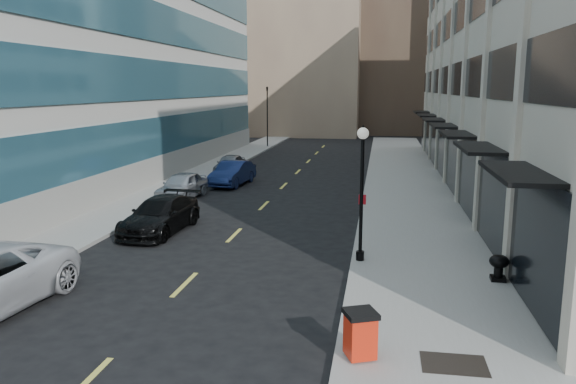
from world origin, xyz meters
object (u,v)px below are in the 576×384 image
(car_black_pickup, at_px, (160,215))
(urn_planter, at_px, (499,265))
(traffic_signal, at_px, (267,91))
(trash_bin, at_px, (360,333))
(car_blue_sedan, at_px, (233,173))
(sign_post, at_px, (362,212))
(lamppost, at_px, (362,182))
(car_grey_sedan, at_px, (230,164))
(car_silver_sedan, at_px, (182,186))

(car_black_pickup, height_order, urn_planter, car_black_pickup)
(traffic_signal, distance_m, trash_bin, 45.87)
(car_blue_sedan, distance_m, sign_post, 16.20)
(urn_planter, bearing_deg, car_black_pickup, 160.84)
(lamppost, bearing_deg, car_black_pickup, 160.23)
(car_grey_sedan, xyz_separation_m, lamppost, (9.94, -19.44, 2.22))
(car_silver_sedan, height_order, car_blue_sedan, car_blue_sedan)
(car_blue_sedan, relative_size, urn_planter, 5.50)
(traffic_signal, height_order, urn_planter, traffic_signal)
(car_black_pickup, relative_size, urn_planter, 6.10)
(car_silver_sedan, relative_size, urn_planter, 5.20)
(car_silver_sedan, height_order, urn_planter, car_silver_sedan)
(car_grey_sedan, bearing_deg, trash_bin, -67.89)
(car_blue_sedan, distance_m, car_grey_sedan, 4.84)
(car_silver_sedan, bearing_deg, car_blue_sedan, 75.46)
(car_blue_sedan, relative_size, car_grey_sedan, 1.13)
(car_silver_sedan, bearing_deg, urn_planter, -34.45)
(urn_planter, bearing_deg, traffic_signal, 111.44)
(trash_bin, height_order, urn_planter, trash_bin)
(car_grey_sedan, bearing_deg, car_blue_sedan, -71.60)
(car_silver_sedan, height_order, sign_post, sign_post)
(car_black_pickup, height_order, lamppost, lamppost)
(trash_bin, xyz_separation_m, sign_post, (-0.28, 8.23, 0.88))
(car_black_pickup, bearing_deg, lamppost, -16.06)
(car_silver_sedan, xyz_separation_m, car_grey_sedan, (0.16, 9.38, -0.05))
(car_silver_sedan, distance_m, lamppost, 14.42)
(car_black_pickup, distance_m, urn_planter, 13.55)
(traffic_signal, bearing_deg, car_blue_sedan, -84.09)
(trash_bin, distance_m, lamppost, 7.50)
(lamppost, distance_m, urn_planter, 5.05)
(car_silver_sedan, xyz_separation_m, lamppost, (10.10, -10.06, 2.17))
(traffic_signal, relative_size, car_black_pickup, 1.39)
(sign_post, bearing_deg, lamppost, -91.66)
(traffic_signal, xyz_separation_m, urn_planter, (15.10, -38.45, -5.07))
(car_black_pickup, xyz_separation_m, urn_planter, (12.80, -4.45, -0.08))
(car_black_pickup, bearing_deg, car_grey_sedan, 98.72)
(traffic_signal, relative_size, car_blue_sedan, 1.54)
(car_grey_sedan, height_order, lamppost, lamppost)
(car_silver_sedan, relative_size, lamppost, 0.92)
(lamppost, xyz_separation_m, urn_planter, (4.30, -1.39, -2.25))
(car_black_pickup, relative_size, sign_post, 2.22)
(trash_bin, bearing_deg, car_grey_sedan, 87.97)
(lamppost, height_order, urn_planter, lamppost)
(car_grey_sedan, distance_m, urn_planter, 25.23)
(traffic_signal, height_order, trash_bin, traffic_signal)
(car_black_pickup, height_order, trash_bin, car_black_pickup)
(car_silver_sedan, bearing_deg, car_black_pickup, -73.10)
(car_silver_sedan, relative_size, trash_bin, 3.93)
(sign_post, relative_size, urn_planter, 2.74)
(car_black_pickup, xyz_separation_m, car_grey_sedan, (-1.44, 16.38, -0.05))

